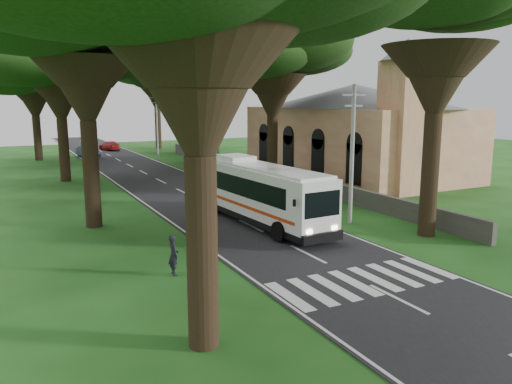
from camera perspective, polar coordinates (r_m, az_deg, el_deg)
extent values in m
plane|color=#194313|center=(22.06, 8.78, -8.48)|extent=(140.00, 140.00, 0.00)
cube|color=black|center=(44.21, -10.46, 1.04)|extent=(8.00, 120.00, 0.04)
cube|color=silver|center=(20.58, 12.07, -10.02)|extent=(8.00, 3.00, 0.01)
cube|color=#383533|center=(46.55, 0.55, 2.42)|extent=(0.35, 50.00, 1.20)
cube|color=tan|center=(49.45, 10.99, 5.73)|extent=(12.00, 22.00, 6.40)
pyramid|color=#595960|center=(49.31, 11.21, 12.00)|extent=(14.00, 24.00, 2.20)
cube|color=tan|center=(39.80, 16.54, 6.99)|extent=(3.00, 3.00, 10.00)
cone|color=#595960|center=(39.91, 16.98, 15.32)|extent=(4.00, 4.00, 1.60)
cylinder|color=gray|center=(29.15, 10.91, 4.14)|extent=(0.24, 0.24, 8.00)
cube|color=gray|center=(28.99, 11.15, 10.83)|extent=(1.60, 0.10, 0.10)
cube|color=gray|center=(28.99, 11.11, 9.65)|extent=(1.20, 0.10, 0.10)
cylinder|color=gray|center=(46.52, -4.44, 6.60)|extent=(0.24, 0.24, 8.00)
cube|color=gray|center=(46.42, -4.50, 10.79)|extent=(1.60, 0.10, 0.10)
cube|color=gray|center=(46.42, -4.49, 10.05)|extent=(1.20, 0.10, 0.10)
cylinder|color=gray|center=(65.41, -11.26, 7.54)|extent=(0.24, 0.24, 8.00)
cube|color=gray|center=(65.34, -11.37, 10.52)|extent=(1.60, 0.10, 0.10)
cube|color=gray|center=(65.34, -11.35, 9.99)|extent=(1.20, 0.10, 0.10)
cylinder|color=black|center=(14.39, -6.17, -7.02)|extent=(0.90, 0.90, 5.62)
cone|color=black|center=(13.74, -6.57, 12.07)|extent=(3.20, 3.20, 3.80)
cylinder|color=black|center=(29.47, -18.30, 1.89)|extent=(0.90, 0.90, 5.99)
cone|color=black|center=(29.19, -18.86, 11.44)|extent=(3.20, 3.20, 3.80)
ellipsoid|color=black|center=(29.64, -19.39, 20.00)|extent=(12.93, 12.93, 5.43)
cylinder|color=black|center=(47.30, -21.10, 4.49)|extent=(0.90, 0.90, 5.53)
cone|color=black|center=(47.10, -21.48, 10.14)|extent=(3.20, 3.20, 3.80)
ellipsoid|color=black|center=(47.29, -21.80, 14.80)|extent=(13.22, 13.22, 5.55)
cylinder|color=black|center=(65.12, -23.69, 5.64)|extent=(0.90, 0.90, 5.26)
cone|color=black|center=(64.97, -23.99, 9.62)|extent=(3.20, 3.20, 3.80)
ellipsoid|color=black|center=(65.07, -24.22, 12.73)|extent=(12.73, 12.73, 5.35)
cylinder|color=black|center=(27.64, 19.24, 1.78)|extent=(0.90, 0.90, 6.45)
cone|color=black|center=(27.39, 19.90, 12.43)|extent=(3.20, 3.20, 3.80)
cylinder|color=black|center=(42.30, 1.87, 4.73)|extent=(0.90, 0.90, 5.78)
cone|color=black|center=(42.09, 1.91, 11.23)|extent=(3.20, 3.20, 3.80)
ellipsoid|color=black|center=(42.35, 1.94, 16.88)|extent=(13.15, 13.15, 5.52)
cylinder|color=black|center=(58.49, -7.16, 6.12)|extent=(0.90, 0.90, 5.52)
cone|color=black|center=(58.33, -7.26, 10.68)|extent=(3.20, 3.20, 3.80)
ellipsoid|color=black|center=(58.48, -7.35, 14.45)|extent=(14.86, 14.86, 6.24)
cylinder|color=black|center=(75.89, -11.12, 7.16)|extent=(0.90, 0.90, 5.99)
cone|color=black|center=(75.78, -11.26, 10.85)|extent=(3.20, 3.20, 3.80)
ellipsoid|color=black|center=(75.95, -11.38, 14.19)|extent=(13.30, 13.30, 5.59)
cube|color=white|center=(28.94, 0.45, 0.01)|extent=(3.19, 11.75, 2.85)
cube|color=black|center=(29.12, 0.16, 0.89)|extent=(3.11, 9.63, 1.06)
cube|color=black|center=(29.23, 0.45, -2.65)|extent=(3.24, 11.79, 0.34)
cube|color=#BE370C|center=(29.07, 0.45, -1.26)|extent=(3.17, 10.59, 0.17)
cube|color=white|center=(28.71, 0.46, 2.92)|extent=(2.96, 11.16, 0.17)
cylinder|color=black|center=(25.42, 2.66, -4.56)|extent=(0.41, 1.08, 1.06)
cylinder|color=black|center=(26.79, 6.99, -3.84)|extent=(0.41, 1.08, 1.06)
cylinder|color=black|center=(31.81, -4.87, -1.52)|extent=(0.41, 1.08, 1.06)
cylinder|color=black|center=(32.91, -1.08, -1.08)|extent=(0.41, 1.08, 1.06)
imported|color=navy|center=(66.22, -18.66, 4.41)|extent=(2.54, 4.67, 1.46)
imported|color=#A01817|center=(74.76, -16.38, 5.11)|extent=(2.62, 4.72, 1.29)
imported|color=black|center=(20.94, -9.41, -7.11)|extent=(0.41, 0.62, 1.69)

